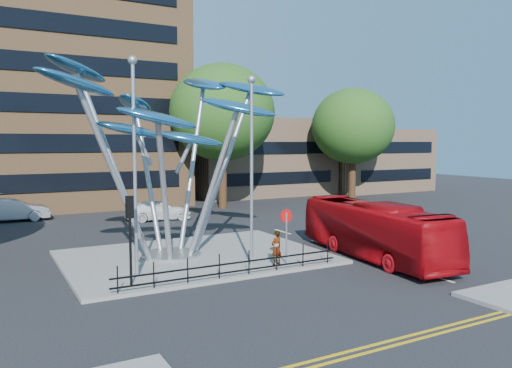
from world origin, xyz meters
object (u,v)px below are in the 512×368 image
street_lamp_left (134,148)px  parked_car_right (158,211)px  red_bus (374,230)px  leaf_sculpture (167,115)px  street_lamp_right (252,153)px  no_entry_sign_island (286,227)px  traffic_light_island (130,221)px  pedestrian (276,248)px  tree_far (353,126)px  parked_car_mid (12,210)px  tree_right (222,113)px

street_lamp_left → parked_car_right: size_ratio=1.88×
red_bus → parked_car_right: size_ratio=2.09×
leaf_sculpture → red_bus: (8.67, -4.79, -5.51)m
leaf_sculpture → street_lamp_right: (2.57, -3.68, -1.78)m
no_entry_sign_island → parked_car_right: size_ratio=0.52×
traffic_light_island → street_lamp_left: bearing=63.4°
pedestrian → street_lamp_right: bearing=-38.9°
traffic_light_island → no_entry_sign_island: size_ratio=1.40×
leaf_sculpture → no_entry_sign_island: leaf_sculpture is taller
leaf_sculpture → red_bus: 11.33m
street_lamp_right → red_bus: bearing=-10.3°
tree_far → parked_car_mid: bearing=178.7°
no_entry_sign_island → parked_car_mid: (-10.04, 20.15, -1.01)m
leaf_sculpture → street_lamp_left: leaf_sculpture is taller
leaf_sculpture → parked_car_mid: bearing=110.5°
tree_far → no_entry_sign_island: size_ratio=4.41×
no_entry_sign_island → street_lamp_right: bearing=162.1°
tree_far → street_lamp_left: (-26.50, -18.50, -1.75)m
parked_car_right → leaf_sculpture: bearing=169.0°
traffic_light_island → parked_car_right: 17.07m
parked_car_mid → street_lamp_left: bearing=-168.6°
tree_far → pedestrian: tree_far is taller
tree_right → tree_far: size_ratio=1.12×
tree_right → street_lamp_left: bearing=-124.0°
parked_car_mid → pedestrian: bearing=-153.8°
leaf_sculpture → parked_car_mid: 18.11m
red_bus → parked_car_right: (-5.43, 16.40, -0.68)m
tree_right → no_entry_sign_island: (-6.00, -19.48, -6.22)m
red_bus → tree_right: bearing=92.3°
street_lamp_right → pedestrian: (0.98, -0.50, -4.18)m
parked_car_right → red_bus: bearing=-157.1°
tree_far → parked_car_right: tree_far is taller
street_lamp_left → street_lamp_right: bearing=-5.7°
tree_right → street_lamp_left: (-12.50, -18.50, -2.68)m
parked_car_mid → tree_far: bearing=-90.3°
no_entry_sign_island → parked_car_mid: bearing=116.5°
tree_far → street_lamp_right: tree_far is taller
tree_right → pedestrian: tree_right is taller
tree_right → traffic_light_island: 24.06m
tree_right → parked_car_mid: (-16.04, 0.67, -7.23)m
no_entry_sign_island → parked_car_right: no_entry_sign_island is taller
red_bus → parked_car_mid: bearing=131.5°
parked_car_mid → red_bus: bearing=-143.9°
traffic_light_island → no_entry_sign_island: (7.00, 0.02, -0.80)m
leaf_sculpture → street_lamp_right: size_ratio=1.53×
street_lamp_left → red_bus: (11.10, -1.60, -4.00)m
street_lamp_left → no_entry_sign_island: (6.50, -0.98, -3.54)m
red_bus → parked_car_mid: (-14.64, 20.77, -0.55)m
street_lamp_right → tree_right: bearing=68.5°
street_lamp_right → pedestrian: bearing=-27.0°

